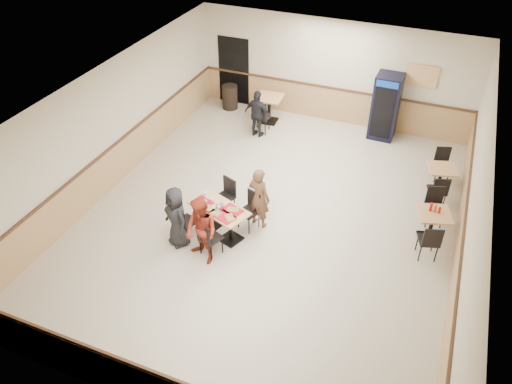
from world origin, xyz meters
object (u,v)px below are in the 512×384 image
at_px(side_table_far, 440,176).
at_px(trash_bin, 230,97).
at_px(back_table, 269,105).
at_px(main_table, 219,216).
at_px(pepsi_cooler, 385,107).
at_px(diner_man_opposite, 259,198).
at_px(lone_diner, 258,114).
at_px(diner_woman_left, 177,217).
at_px(diner_woman_right, 201,231).
at_px(side_table_near, 432,222).

xyz_separation_m(side_table_far, trash_bin, (-6.47, 2.09, -0.08)).
height_order(side_table_far, back_table, back_table).
bearing_deg(main_table, back_table, 119.13).
bearing_deg(pepsi_cooler, back_table, -171.91).
bearing_deg(diner_man_opposite, main_table, 55.93).
relative_size(main_table, diner_man_opposite, 1.00).
bearing_deg(lone_diner, diner_woman_left, 99.42).
bearing_deg(diner_woman_left, main_table, 73.67).
bearing_deg(diner_woman_right, lone_diner, 124.99).
distance_m(lone_diner, trash_bin, 1.94).
bearing_deg(trash_bin, side_table_far, -17.92).
distance_m(main_table, back_table, 5.17).
height_order(diner_woman_right, diner_man_opposite, diner_woman_right).
bearing_deg(diner_woman_right, diner_woman_left, -174.59).
bearing_deg(side_table_near, main_table, -160.40).
height_order(side_table_near, back_table, back_table).
xyz_separation_m(back_table, pepsi_cooler, (3.26, 0.39, 0.39)).
height_order(diner_man_opposite, trash_bin, diner_man_opposite).
bearing_deg(pepsi_cooler, side_table_near, -64.74).
height_order(diner_woman_right, lone_diner, diner_woman_right).
xyz_separation_m(diner_woman_left, back_table, (-0.13, 5.71, -0.17)).
height_order(diner_man_opposite, lone_diner, diner_man_opposite).
relative_size(main_table, back_table, 1.82).
relative_size(diner_man_opposite, trash_bin, 1.96).
height_order(diner_woman_left, side_table_far, diner_woman_left).
bearing_deg(diner_woman_left, side_table_far, 70.72).
distance_m(diner_man_opposite, side_table_far, 4.51).
bearing_deg(diner_man_opposite, pepsi_cooler, -96.08).
height_order(diner_woman_left, trash_bin, diner_woman_left).
relative_size(diner_woman_left, lone_diner, 1.02).
bearing_deg(lone_diner, diner_woman_right, 107.24).
bearing_deg(back_table, diner_man_opposite, -71.82).
bearing_deg(pepsi_cooler, diner_man_opposite, -108.82).
distance_m(side_table_far, back_table, 5.33).
distance_m(diner_woman_left, lone_diner, 4.80).
bearing_deg(lone_diner, back_table, -82.18).
xyz_separation_m(back_table, trash_bin, (-1.44, 0.35, -0.16)).
relative_size(pepsi_cooler, trash_bin, 2.47).
relative_size(diner_woman_left, diner_woman_right, 0.93).
xyz_separation_m(diner_man_opposite, back_table, (-1.48, 4.50, -0.20)).
distance_m(main_table, side_table_far, 5.40).
bearing_deg(back_table, diner_woman_right, -81.99).
xyz_separation_m(diner_woman_left, pepsi_cooler, (3.13, 6.10, 0.22)).
relative_size(main_table, pepsi_cooler, 0.79).
relative_size(back_table, pepsi_cooler, 0.44).
height_order(diner_woman_left, lone_diner, diner_woman_left).
xyz_separation_m(lone_diner, back_table, (0.00, 0.91, -0.15)).
xyz_separation_m(diner_woman_left, side_table_near, (4.91, 2.11, -0.23)).
bearing_deg(trash_bin, diner_man_opposite, -59.01).
bearing_deg(lone_diner, trash_bin, -33.45).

